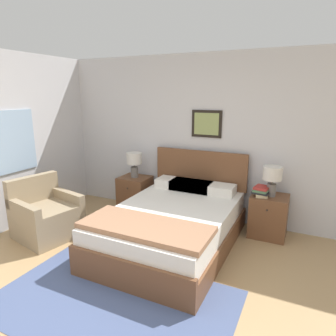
{
  "coord_description": "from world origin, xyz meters",
  "views": [
    {
      "loc": [
        1.42,
        -1.74,
        2.0
      ],
      "look_at": [
        -0.14,
        1.51,
        1.1
      ],
      "focal_mm": 32.0,
      "sensor_mm": 36.0,
      "label": 1
    }
  ],
  "objects_px": {
    "armchair": "(46,216)",
    "table_lamp_by_door": "(272,176)",
    "nightstand_by_door": "(268,216)",
    "nightstand_near_window": "(135,194)",
    "bed": "(173,224)",
    "table_lamp_near_window": "(134,161)"
  },
  "relations": [
    {
      "from": "nightstand_near_window",
      "to": "table_lamp_near_window",
      "type": "bearing_deg",
      "value": -54.82
    },
    {
      "from": "armchair",
      "to": "nightstand_by_door",
      "type": "distance_m",
      "value": 3.18
    },
    {
      "from": "nightstand_by_door",
      "to": "nightstand_near_window",
      "type": "bearing_deg",
      "value": 180.0
    },
    {
      "from": "table_lamp_by_door",
      "to": "nightstand_by_door",
      "type": "bearing_deg",
      "value": 147.65
    },
    {
      "from": "bed",
      "to": "nightstand_near_window",
      "type": "bearing_deg",
      "value": 143.06
    },
    {
      "from": "armchair",
      "to": "nightstand_near_window",
      "type": "relative_size",
      "value": 1.52
    },
    {
      "from": "table_lamp_near_window",
      "to": "table_lamp_by_door",
      "type": "height_order",
      "value": "same"
    },
    {
      "from": "nightstand_by_door",
      "to": "table_lamp_by_door",
      "type": "height_order",
      "value": "table_lamp_by_door"
    },
    {
      "from": "bed",
      "to": "nightstand_near_window",
      "type": "relative_size",
      "value": 3.64
    },
    {
      "from": "armchair",
      "to": "table_lamp_near_window",
      "type": "xyz_separation_m",
      "value": [
        0.64,
        1.37,
        0.6
      ]
    },
    {
      "from": "armchair",
      "to": "table_lamp_by_door",
      "type": "bearing_deg",
      "value": 127.64
    },
    {
      "from": "table_lamp_near_window",
      "to": "bed",
      "type": "bearing_deg",
      "value": -36.86
    },
    {
      "from": "table_lamp_near_window",
      "to": "table_lamp_by_door",
      "type": "relative_size",
      "value": 1.0
    },
    {
      "from": "armchair",
      "to": "table_lamp_near_window",
      "type": "bearing_deg",
      "value": 167.1
    },
    {
      "from": "table_lamp_near_window",
      "to": "table_lamp_by_door",
      "type": "xyz_separation_m",
      "value": [
        2.23,
        0.0,
        0.0
      ]
    },
    {
      "from": "bed",
      "to": "table_lamp_by_door",
      "type": "relative_size",
      "value": 5.16
    },
    {
      "from": "bed",
      "to": "nightstand_by_door",
      "type": "relative_size",
      "value": 3.64
    },
    {
      "from": "armchair",
      "to": "nightstand_by_door",
      "type": "relative_size",
      "value": 1.52
    },
    {
      "from": "nightstand_near_window",
      "to": "table_lamp_by_door",
      "type": "relative_size",
      "value": 1.42
    },
    {
      "from": "bed",
      "to": "nightstand_by_door",
      "type": "bearing_deg",
      "value": 36.87
    },
    {
      "from": "bed",
      "to": "armchair",
      "type": "height_order",
      "value": "bed"
    },
    {
      "from": "table_lamp_by_door",
      "to": "table_lamp_near_window",
      "type": "bearing_deg",
      "value": 180.0
    }
  ]
}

